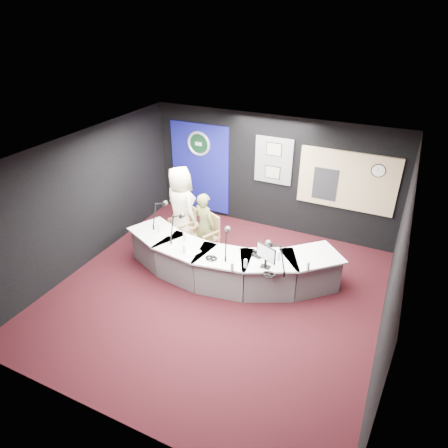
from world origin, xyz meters
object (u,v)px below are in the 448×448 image
at_px(broadcast_desk, 225,262).
at_px(armchair_right, 205,237).
at_px(armchair_left, 182,226).
at_px(person_woman, 205,225).
at_px(person_man, 181,208).

bearing_deg(broadcast_desk, armchair_right, 142.87).
height_order(armchair_left, person_woman, person_woman).
distance_m(broadcast_desk, person_woman, 1.04).
distance_m(armchair_left, person_woman, 0.75).
bearing_deg(person_man, armchair_right, -168.09).
distance_m(person_man, person_woman, 0.73).
bearing_deg(person_woman, armchair_left, 2.86).
distance_m(armchair_right, person_woman, 0.30).
bearing_deg(person_woman, broadcast_desk, 159.88).
height_order(armchair_right, person_man, person_man).
xyz_separation_m(armchair_left, armchair_right, (0.68, -0.17, -0.03)).
bearing_deg(person_man, broadcast_desk, 178.51).
height_order(armchair_right, person_woman, person_woman).
bearing_deg(broadcast_desk, person_woman, 142.87).
distance_m(armchair_right, person_man, 0.86).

